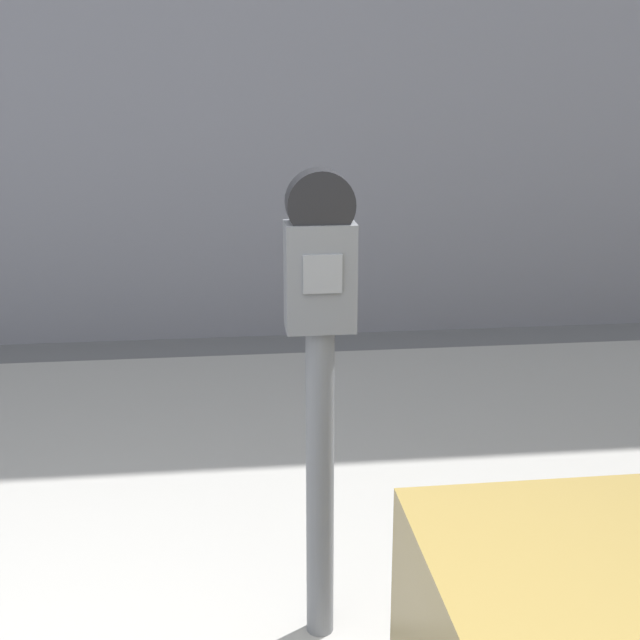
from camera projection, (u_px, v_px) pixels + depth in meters
sidewalk at (167, 480)px, 3.71m from camera, size 24.00×2.80×0.12m
parking_meter at (320, 353)px, 2.40m from camera, size 0.18×0.12×1.37m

